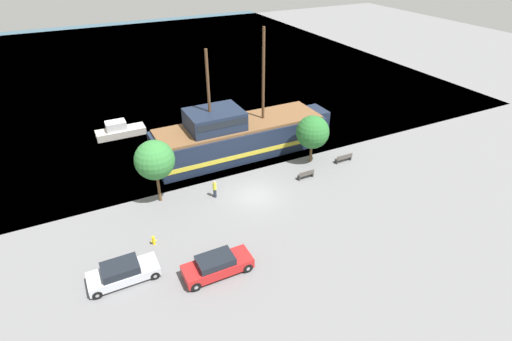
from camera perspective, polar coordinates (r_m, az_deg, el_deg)
ground_plane at (r=34.78m, az=-0.14°, el=-3.64°), size 160.00×160.00×0.00m
water_surface at (r=73.47m, az=-16.13°, el=14.30°), size 80.00×80.00×0.00m
pirate_ship at (r=40.70m, az=-2.50°, el=5.05°), size 18.86×5.24×12.31m
moored_boat_dockside at (r=47.30m, az=-18.91°, el=5.45°), size 5.30×1.86×1.77m
parked_car_curb_front at (r=28.23m, az=-18.50°, el=-13.63°), size 4.51×1.87×1.40m
parked_car_curb_mid at (r=27.38m, az=-5.58°, el=-13.30°), size 4.65×1.82×1.47m
fire_hydrant at (r=30.54m, az=-14.44°, el=-9.58°), size 0.42×0.25×0.76m
bench_promenade_east at (r=37.22m, az=7.15°, el=-0.56°), size 1.57×0.45×0.85m
bench_promenade_west at (r=40.55m, az=12.44°, el=1.76°), size 1.81×0.45×0.85m
pedestrian_walking_near at (r=34.36m, az=-5.92°, el=-2.64°), size 0.32×0.32×1.65m
tree_row_east at (r=33.12m, az=-14.28°, el=1.45°), size 3.26×3.26×5.60m
tree_row_mideast at (r=38.79m, az=8.08°, el=5.44°), size 3.21×3.21×4.83m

